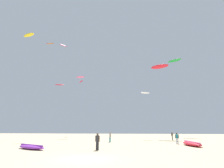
{
  "coord_description": "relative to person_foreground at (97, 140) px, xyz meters",
  "views": [
    {
      "loc": [
        3.78,
        -14.69,
        2.36
      ],
      "look_at": [
        0.0,
        20.03,
        10.69
      ],
      "focal_mm": 29.37,
      "sensor_mm": 36.0,
      "label": 1
    }
  ],
  "objects": [
    {
      "name": "ground_plane",
      "position": [
        0.04,
        -5.74,
        -1.04
      ],
      "size": [
        120.0,
        120.0,
        0.0
      ],
      "primitive_type": "plane",
      "color": "#C6B28C"
    },
    {
      "name": "person_right",
      "position": [
        0.03,
        11.25,
        -0.07
      ],
      "size": [
        0.38,
        0.49,
        1.67
      ],
      "rotation": [
        0.0,
        0.0,
        3.69
      ],
      "color": "teal",
      "rests_on": "ground"
    },
    {
      "name": "kite_aloft_1",
      "position": [
        6.91,
        21.19,
        9.05
      ],
      "size": [
        2.31,
        1.47,
        0.37
      ],
      "color": "white"
    },
    {
      "name": "kite_aloft_0",
      "position": [
        11.12,
        25.05,
        16.51
      ],
      "size": [
        4.61,
        3.05,
        1.12
      ],
      "color": "red"
    },
    {
      "name": "kite_aloft_8",
      "position": [
        -12.46,
        19.17,
        20.83
      ],
      "size": [
        1.82,
        1.99,
        0.5
      ],
      "color": "red"
    },
    {
      "name": "kite_aloft_5",
      "position": [
        -19.76,
        36.07,
        15.09
      ],
      "size": [
        3.05,
        1.55,
        0.66
      ],
      "color": "red"
    },
    {
      "name": "person_midground",
      "position": [
        10.42,
        8.99,
        -0.1
      ],
      "size": [
        0.52,
        0.37,
        1.62
      ],
      "rotation": [
        0.0,
        0.0,
        4.44
      ],
      "color": "silver",
      "rests_on": "ground"
    },
    {
      "name": "kite_grounded_near",
      "position": [
        11.59,
        5.95,
        -0.76
      ],
      "size": [
        1.95,
        5.09,
        0.59
      ],
      "color": "red",
      "rests_on": "ground"
    },
    {
      "name": "person_left",
      "position": [
        11.51,
        17.77,
        -0.14
      ],
      "size": [
        0.35,
        0.51,
        1.55
      ],
      "rotation": [
        0.0,
        0.0,
        6.22
      ],
      "color": "#2D2D33",
      "rests_on": "ground"
    },
    {
      "name": "kite_aloft_2",
      "position": [
        -12.27,
        35.14,
        15.71
      ],
      "size": [
        2.22,
        2.79,
        0.54
      ],
      "color": "red"
    },
    {
      "name": "kite_aloft_7",
      "position": [
        -19.36,
        26.24,
        25.05
      ],
      "size": [
        2.29,
        0.67,
        0.5
      ],
      "color": "orange"
    },
    {
      "name": "person_foreground",
      "position": [
        0.0,
        0.0,
        0.0
      ],
      "size": [
        0.53,
        0.4,
        1.79
      ],
      "rotation": [
        0.0,
        0.0,
        4.22
      ],
      "color": "#2D2D33",
      "rests_on": "ground"
    },
    {
      "name": "kite_aloft_6",
      "position": [
        -9.81,
        25.93,
        14.62
      ],
      "size": [
        2.45,
        0.98,
        0.48
      ],
      "color": "#E5598C"
    },
    {
      "name": "kite_aloft_4",
      "position": [
        17.53,
        35.77,
        21.91
      ],
      "size": [
        4.25,
        3.6,
        0.77
      ],
      "color": "green"
    },
    {
      "name": "kite_grounded_mid",
      "position": [
        -7.5,
        0.01,
        -0.79
      ],
      "size": [
        4.45,
        3.2,
        0.52
      ],
      "color": "purple",
      "rests_on": "ground"
    },
    {
      "name": "kite_aloft_3",
      "position": [
        -21.94,
        19.59,
        24.36
      ],
      "size": [
        3.79,
        2.31,
        0.62
      ],
      "color": "yellow"
    }
  ]
}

